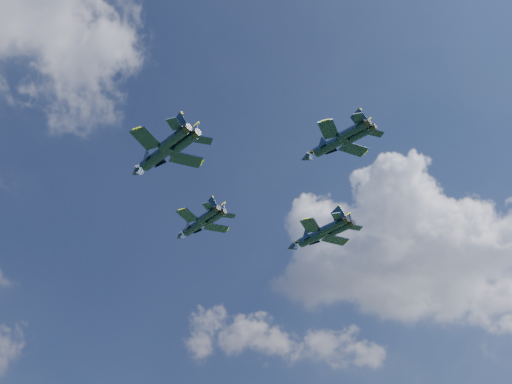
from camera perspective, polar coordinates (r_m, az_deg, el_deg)
The scene contains 4 objects.
jet_lead at distance 113.43m, azimuth -5.49°, elevation -3.06°, with size 10.75×13.85×3.30m.
jet_left at distance 92.56m, azimuth -8.87°, elevation 3.12°, with size 11.96×15.54×3.69m.
jet_right at distance 111.28m, azimuth 5.04°, elevation -4.03°, with size 11.40×15.02×3.55m.
jet_slot at distance 94.70m, azimuth 6.53°, elevation 4.15°, with size 10.36×13.76×3.24m.
Camera 1 is at (-54.25, -65.15, 3.44)m, focal length 45.00 mm.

